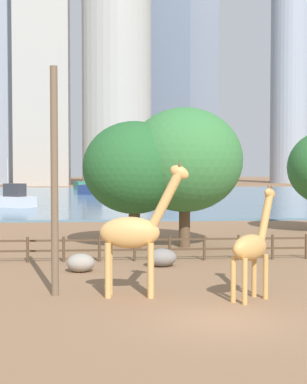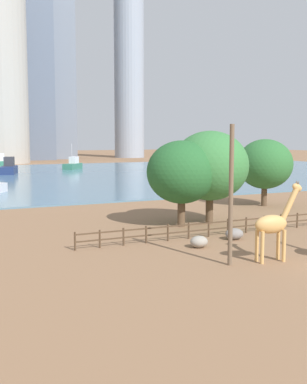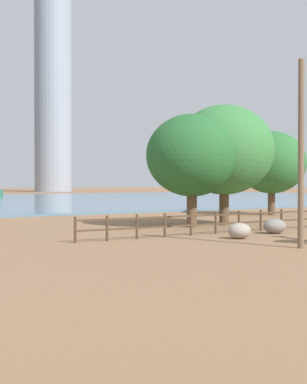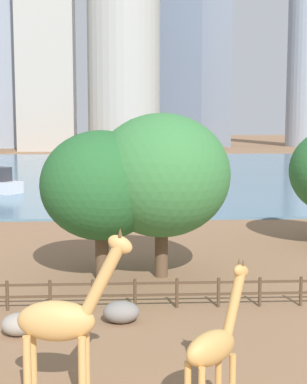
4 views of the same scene
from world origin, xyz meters
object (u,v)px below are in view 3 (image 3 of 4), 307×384
(tree_right_tall, at_px, (224,150))
(boulder_near_fence, at_px, (275,226))
(utility_pole, at_px, (301,154))
(boulder_by_pole, at_px, (239,231))
(tree_center_broad, at_px, (192,156))
(tree_left_large, at_px, (272,163))

(tree_right_tall, bearing_deg, boulder_near_fence, -106.68)
(utility_pole, relative_size, tree_right_tall, 1.02)
(boulder_by_pole, relative_size, tree_center_broad, 0.17)
(tree_center_broad, height_order, tree_right_tall, tree_right_tall)
(boulder_by_pole, xyz_separation_m, tree_left_large, (17.74, 15.06, 4.38))
(tree_left_large, relative_size, tree_center_broad, 1.01)
(utility_pole, distance_m, boulder_by_pole, 6.30)
(boulder_near_fence, xyz_separation_m, tree_center_broad, (-1.00, 6.61, 4.36))
(boulder_near_fence, xyz_separation_m, tree_right_tall, (2.05, 6.85, 4.83))
(boulder_by_pole, relative_size, tree_left_large, 0.17)
(tree_left_large, distance_m, tree_right_tall, 13.75)
(tree_left_large, height_order, tree_right_tall, tree_right_tall)
(utility_pole, xyz_separation_m, boulder_by_pole, (0.75, 4.91, -3.87))
(boulder_near_fence, height_order, tree_left_large, tree_left_large)
(utility_pole, xyz_separation_m, tree_center_broad, (3.62, 12.71, 0.50))
(boulder_near_fence, bearing_deg, tree_right_tall, 73.32)
(tree_left_large, height_order, tree_center_broad, tree_left_large)
(boulder_near_fence, distance_m, tree_right_tall, 8.63)
(utility_pole, bearing_deg, boulder_by_pole, 81.29)
(boulder_by_pole, distance_m, tree_left_large, 23.68)
(utility_pole, relative_size, tree_center_broad, 1.14)
(utility_pole, height_order, boulder_near_fence, utility_pole)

